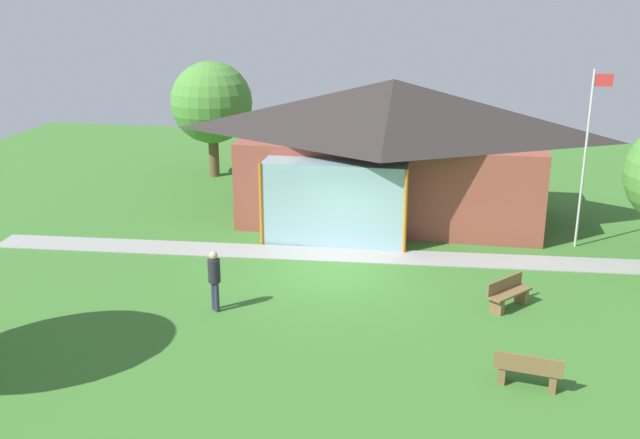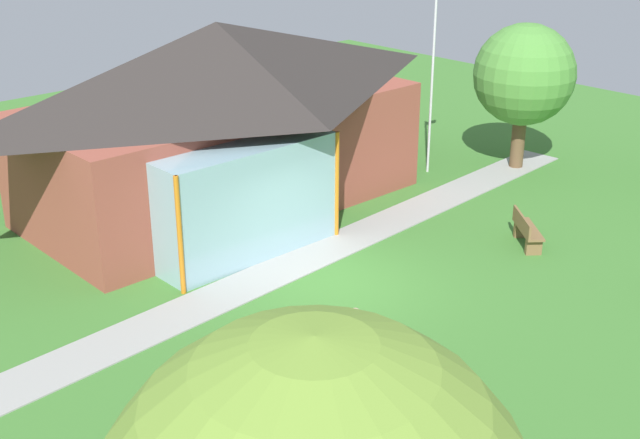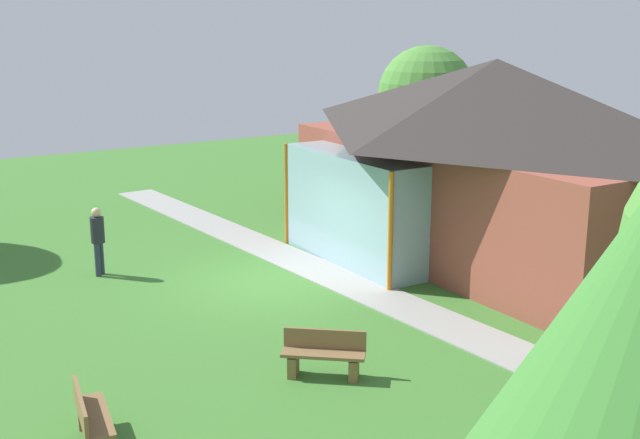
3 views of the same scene
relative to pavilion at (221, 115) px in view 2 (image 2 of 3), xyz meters
The scene contains 7 objects.
ground_plane 6.63m from the pavilion, 100.35° to the right, with size 44.00×44.00×0.00m, color #3D752D.
pavilion is the anchor object (origin of this frame).
footpath 5.23m from the pavilion, 104.06° to the right, with size 23.83×1.30×0.03m, color #999993.
flagpole 6.98m from the pavilion, 17.05° to the right, with size 0.64×0.08×6.00m.
bench_mid_right 8.87m from the pavilion, 61.83° to the right, with size 1.30×1.43×0.84m.
visitor_strolling_lawn 10.13m from the pavilion, 112.98° to the right, with size 0.34×0.34×1.74m.
tree_east_hedge 9.84m from the pavilion, 22.20° to the right, with size 3.21×3.21×4.68m.
Camera 2 is at (-12.32, -12.57, 9.01)m, focal length 47.12 mm.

